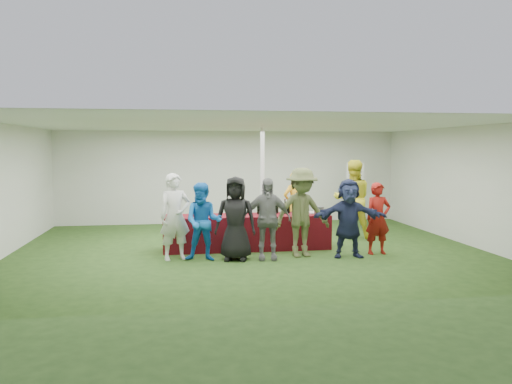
{
  "coord_description": "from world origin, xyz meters",
  "views": [
    {
      "loc": [
        -1.46,
        -10.66,
        2.2
      ],
      "look_at": [
        0.16,
        0.02,
        1.25
      ],
      "focal_mm": 35.0,
      "sensor_mm": 36.0,
      "label": 1
    }
  ],
  "objects": [
    {
      "name": "water_bottle",
      "position": [
        0.07,
        0.1,
        0.85
      ],
      "size": [
        0.07,
        0.07,
        0.23
      ],
      "color": "silver",
      "rests_on": "serving_table"
    },
    {
      "name": "customer_1",
      "position": [
        -1.03,
        -0.97,
        0.77
      ],
      "size": [
        0.84,
        0.71,
        1.53
      ],
      "primitive_type": "imported",
      "rotation": [
        0.0,
        0.0,
        -0.18
      ],
      "color": "blue",
      "rests_on": "ground"
    },
    {
      "name": "wine_list_sign",
      "position": [
        3.31,
        2.5,
        1.32
      ],
      "size": [
        0.5,
        0.03,
        1.8
      ],
      "color": "slate",
      "rests_on": "ground"
    },
    {
      "name": "customer_0",
      "position": [
        -1.57,
        -0.8,
        0.85
      ],
      "size": [
        0.72,
        0.58,
        1.71
      ],
      "primitive_type": "imported",
      "rotation": [
        0.0,
        0.0,
        0.32
      ],
      "color": "silver",
      "rests_on": "ground"
    },
    {
      "name": "customer_2",
      "position": [
        -0.4,
        -1.01,
        0.83
      ],
      "size": [
        0.91,
        0.7,
        1.65
      ],
      "primitive_type": "imported",
      "rotation": [
        0.0,
        0.0,
        -0.23
      ],
      "color": "black",
      "rests_on": "ground"
    },
    {
      "name": "dump_bucket",
      "position": [
        1.53,
        -0.2,
        0.84
      ],
      "size": [
        0.22,
        0.22,
        0.18
      ],
      "primitive_type": "cylinder",
      "color": "slate",
      "rests_on": "serving_table"
    },
    {
      "name": "staff_back",
      "position": [
        2.71,
        1.0,
        0.96
      ],
      "size": [
        1.05,
        0.89,
        1.92
      ],
      "primitive_type": "imported",
      "rotation": [
        0.0,
        0.0,
        2.95
      ],
      "color": "yellow",
      "rests_on": "ground"
    },
    {
      "name": "customer_3",
      "position": [
        0.21,
        -1.07,
        0.81
      ],
      "size": [
        0.99,
        0.49,
        1.62
      ],
      "primitive_type": "imported",
      "rotation": [
        0.0,
        0.0,
        -0.11
      ],
      "color": "slate",
      "rests_on": "ground"
    },
    {
      "name": "wine_glasses",
      "position": [
        -0.45,
        -0.23,
        0.86
      ],
      "size": [
        2.8,
        0.14,
        0.16
      ],
      "color": "silver",
      "rests_on": "serving_table"
    },
    {
      "name": "staff_pourer",
      "position": [
        1.23,
        0.83,
        0.84
      ],
      "size": [
        0.69,
        0.54,
        1.68
      ],
      "primitive_type": "imported",
      "rotation": [
        0.0,
        0.0,
        3.39
      ],
      "color": "gold",
      "rests_on": "ground"
    },
    {
      "name": "customer_6",
      "position": [
        2.59,
        -0.9,
        0.75
      ],
      "size": [
        0.57,
        0.39,
        1.49
      ],
      "primitive_type": "imported",
      "rotation": [
        0.0,
        0.0,
        0.06
      ],
      "color": "maroon",
      "rests_on": "ground"
    },
    {
      "name": "customer_5",
      "position": [
        1.88,
        -1.1,
        0.79
      ],
      "size": [
        1.51,
        0.62,
        1.59
      ],
      "primitive_type": "imported",
      "rotation": [
        0.0,
        0.0,
        -0.1
      ],
      "color": "#1D2444",
      "rests_on": "ground"
    },
    {
      "name": "bar_towel",
      "position": [
        1.51,
        0.07,
        0.77
      ],
      "size": [
        0.25,
        0.18,
        0.03
      ],
      "primitive_type": "cube",
      "color": "white",
      "rests_on": "serving_table"
    },
    {
      "name": "serving_table",
      "position": [
        -0.04,
        0.02,
        0.38
      ],
      "size": [
        3.6,
        0.8,
        0.75
      ],
      "primitive_type": "cube",
      "color": "maroon",
      "rests_on": "ground"
    },
    {
      "name": "wine_bottles",
      "position": [
        0.66,
        0.17,
        0.87
      ],
      "size": [
        0.89,
        0.15,
        0.32
      ],
      "color": "black",
      "rests_on": "serving_table"
    },
    {
      "name": "tent",
      "position": [
        0.5,
        1.2,
        1.35
      ],
      "size": [
        10.0,
        10.0,
        10.0
      ],
      "color": "white",
      "rests_on": "ground"
    },
    {
      "name": "ground",
      "position": [
        0.0,
        0.0,
        0.0
      ],
      "size": [
        60.0,
        60.0,
        0.0
      ],
      "primitive_type": "plane",
      "color": "#284719",
      "rests_on": "ground"
    },
    {
      "name": "customer_4",
      "position": [
        0.96,
        -0.92,
        0.91
      ],
      "size": [
        1.26,
        0.84,
        1.81
      ],
      "primitive_type": "imported",
      "rotation": [
        0.0,
        0.0,
        0.15
      ],
      "color": "#4C532D",
      "rests_on": "ground"
    }
  ]
}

